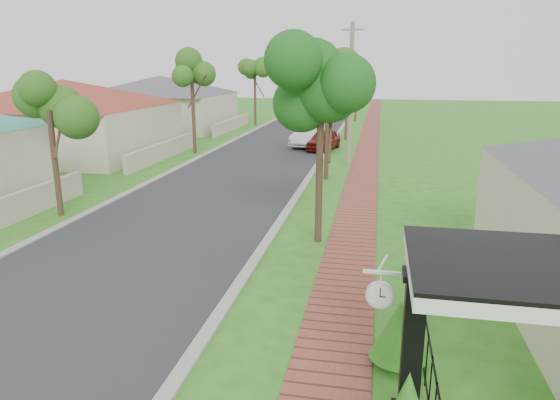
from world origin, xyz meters
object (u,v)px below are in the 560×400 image
Objects in this scene: porch_post at (411,359)px; utility_pole at (350,95)px; station_clock at (380,293)px; near_tree at (321,90)px; parked_car_white at (310,136)px; parked_car_red at (324,140)px.

utility_pole is at bearing 96.12° from porch_post.
station_clock is at bearing -85.13° from utility_pole.
station_clock is at bearing -76.27° from near_tree.
utility_pole reaches higher than near_tree.
parked_car_white is 7.59m from utility_pole.
porch_post is 0.33× the size of utility_pole.
parked_car_white is 0.58× the size of utility_pole.
near_tree is at bearing 106.37° from porch_post.
porch_post reaches higher than station_clock.
near_tree is 0.77× the size of utility_pole.
near_tree reaches higher than parked_car_white.
near_tree is at bearing -90.44° from utility_pole.
near_tree is at bearing 103.73° from station_clock.
parked_car_white is at bearing 98.64° from near_tree.
station_clock is (3.66, -25.49, 1.29)m from parked_car_red.
parked_car_red is at bearing 99.11° from porch_post.
parked_car_white is 19.83m from near_tree.
utility_pole is (0.10, 13.00, -0.80)m from near_tree.
porch_post is 27.73m from parked_car_white.
porch_post is 3.48× the size of station_clock.
parked_car_red is 1.74m from parked_car_white.
parked_car_red is at bearing 98.16° from station_clock.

